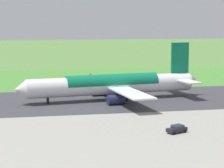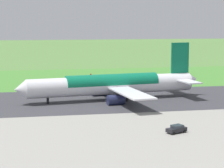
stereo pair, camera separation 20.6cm
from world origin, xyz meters
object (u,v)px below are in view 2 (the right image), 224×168
Objects in this scene: service_car_followme at (177,129)px; airliner_main at (113,84)px; traffic_cone_orange at (77,79)px; no_stopping_sign at (91,76)px.

airliner_main is at bearing -81.93° from service_car_followme.
no_stopping_sign is at bearing 176.52° from traffic_cone_orange.
no_stopping_sign is 5.35m from traffic_cone_orange.
no_stopping_sign is (5.91, -81.55, 0.50)m from service_car_followme.
no_stopping_sign is at bearing -85.85° from service_car_followme.
no_stopping_sign is (0.46, -43.07, -3.01)m from airliner_main.
airliner_main is at bearing 97.48° from traffic_cone_orange.
airliner_main is 43.95m from traffic_cone_orange.
airliner_main reaches higher than service_car_followme.
airliner_main is 24.20× the size of no_stopping_sign.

